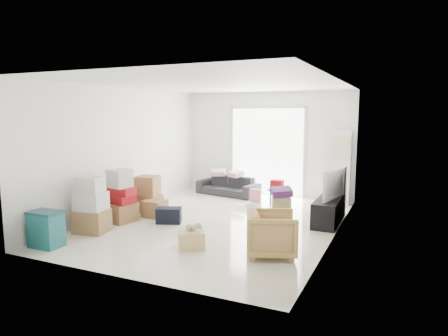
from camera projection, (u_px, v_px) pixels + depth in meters
room_shell at (219, 154)px, 7.77m from camera, size 4.98×6.48×3.18m
sliding_door at (267, 148)px, 10.47m from camera, size 2.10×0.04×2.33m
ac_tower at (341, 167)px, 9.43m from camera, size 0.45×0.30×1.75m
tv_console at (329, 210)px, 7.91m from camera, size 0.44×1.47×0.49m
television at (330, 195)px, 7.87m from camera, size 0.81×1.12×0.13m
sofa at (228, 183)px, 10.54m from camera, size 1.74×0.78×0.66m
pillow_left at (218, 167)px, 10.65m from camera, size 0.45×0.40×0.12m
pillow_right at (236, 169)px, 10.40m from camera, size 0.41×0.39×0.11m
armchair at (272, 232)px, 6.02m from camera, size 0.90×0.92×0.75m
storage_bins at (46, 229)px, 6.43m from camera, size 0.52×0.37×0.59m
box_stack_a at (91, 208)px, 7.20m from camera, size 0.63×0.56×1.02m
box_stack_b at (120, 199)px, 7.93m from camera, size 0.63×0.60×1.05m
box_stack_c at (148, 194)px, 8.72m from camera, size 0.56×0.53×0.79m
loose_box at (155, 208)px, 8.34m from camera, size 0.42×0.42×0.35m
duffel_bag at (169, 215)px, 7.85m from camera, size 0.55×0.45×0.31m
ottoman at (281, 205)px, 8.55m from camera, size 0.50×0.50×0.38m
blanket at (282, 193)px, 8.51m from camera, size 0.56×0.56×0.14m
kids_table at (277, 187)px, 9.34m from camera, size 0.47×0.47×0.60m
toy_walker at (254, 201)px, 9.32m from camera, size 0.32×0.29×0.38m
wood_crate at (191, 239)px, 6.43m from camera, size 0.57×0.57×0.28m
plush_bunny at (193, 227)px, 6.40m from camera, size 0.27×0.15×0.14m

